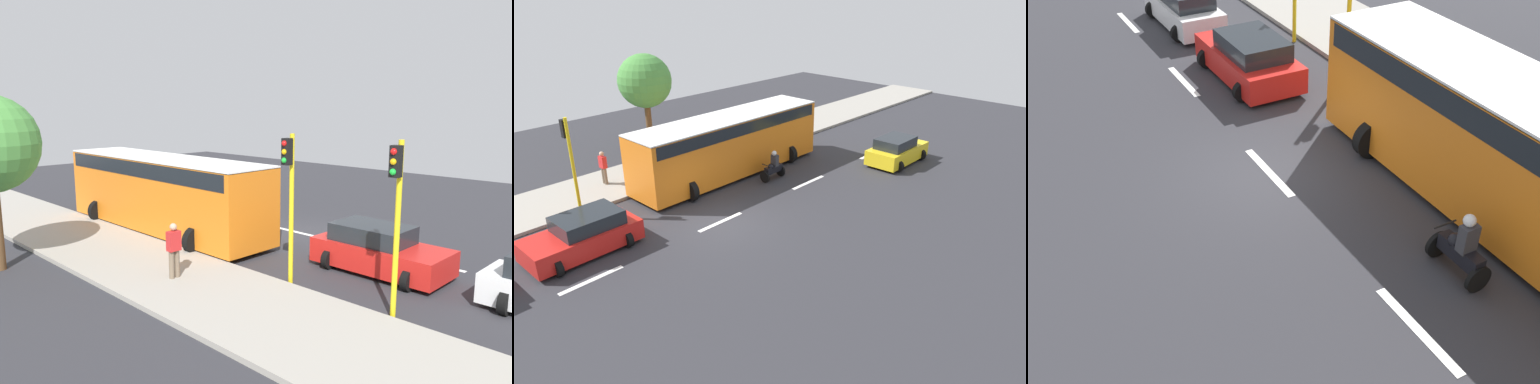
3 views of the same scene
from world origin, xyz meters
The scene contains 11 objects.
ground_plane centered at (0.00, 0.00, -0.05)m, with size 40.00×60.00×0.10m, color #2D2D33.
sidewalk centered at (7.00, 0.00, 0.07)m, with size 4.00×60.00×0.15m, color #9E998E.
lane_stripe_north centered at (0.00, -6.00, 0.01)m, with size 0.20×2.40×0.01m, color white.
lane_stripe_mid centered at (0.00, 0.00, 0.01)m, with size 0.20×2.40×0.01m, color white.
lane_stripe_south centered at (0.00, 6.00, 0.01)m, with size 0.20×2.40×0.01m, color white.
lane_stripe_far_south centered at (0.00, 12.00, 0.01)m, with size 0.20×2.40×0.01m, color white.
car_red centered at (1.96, 5.17, 0.71)m, with size 2.36×4.25×1.52m.
car_white centered at (1.84, 10.56, 0.71)m, with size 2.12×4.33×1.52m.
city_bus centered at (3.79, -4.07, 1.85)m, with size 3.20×11.00×3.16m.
motorcycle centered at (1.65, -5.14, 0.64)m, with size 0.60×1.30×1.53m.
pedestrian_near_signal centered at (7.14, 1.29, 1.06)m, with size 0.40×0.24×1.69m.
Camera 3 is at (-6.01, -11.99, 8.81)m, focal length 44.71 mm.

